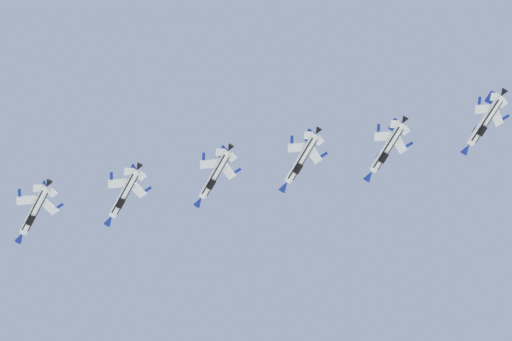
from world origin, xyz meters
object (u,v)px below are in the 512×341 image
at_px(fighter_jet_left_outer, 301,159).
at_px(fighter_jet_trail_slot, 484,122).
at_px(fighter_jet_right_wing, 214,175).
at_px(fighter_jet_right_outer, 386,149).
at_px(fighter_jet_left_wing, 124,194).
at_px(fighter_jet_lead, 34,211).

xyz_separation_m(fighter_jet_left_outer, fighter_jet_trail_slot, (39.51, 4.48, 0.78)).
xyz_separation_m(fighter_jet_right_wing, fighter_jet_right_outer, (37.25, 5.24, -3.13)).
bearing_deg(fighter_jet_right_outer, fighter_jet_trail_slot, -45.28).
height_order(fighter_jet_left_wing, fighter_jet_left_outer, fighter_jet_left_wing).
height_order(fighter_jet_lead, fighter_jet_left_outer, fighter_jet_left_outer).
bearing_deg(fighter_jet_left_outer, fighter_jet_right_outer, -36.95).
height_order(fighter_jet_left_outer, fighter_jet_right_outer, fighter_jet_right_outer).
distance_m(fighter_jet_lead, fighter_jet_trail_slot, 98.73).
height_order(fighter_jet_right_wing, fighter_jet_trail_slot, fighter_jet_right_wing).
xyz_separation_m(fighter_jet_left_wing, fighter_jet_trail_slot, (78.93, 8.55, -1.74)).
relative_size(fighter_jet_right_wing, fighter_jet_right_outer, 1.00).
height_order(fighter_jet_left_wing, fighter_jet_right_outer, fighter_jet_left_wing).
height_order(fighter_jet_lead, fighter_jet_left_wing, fighter_jet_left_wing).
bearing_deg(fighter_jet_right_wing, fighter_jet_left_outer, -42.72).
relative_size(fighter_jet_left_outer, fighter_jet_right_outer, 1.00).
distance_m(fighter_jet_lead, fighter_jet_left_outer, 58.96).
xyz_separation_m(fighter_jet_lead, fighter_jet_right_outer, (76.59, 10.61, 0.43)).
distance_m(fighter_jet_right_wing, fighter_jet_right_outer, 37.75).
bearing_deg(fighter_jet_left_wing, fighter_jet_lead, 141.15).
distance_m(fighter_jet_left_wing, fighter_jet_right_outer, 58.01).
xyz_separation_m(fighter_jet_lead, fighter_jet_left_outer, (58.53, 7.12, 0.20)).
bearing_deg(fighter_jet_right_outer, fighter_jet_left_wing, 139.60).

